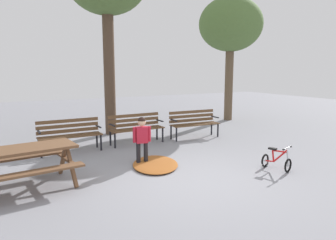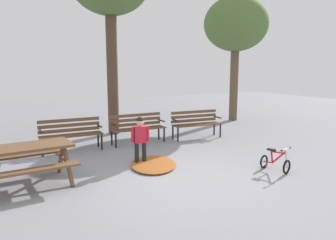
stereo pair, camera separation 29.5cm
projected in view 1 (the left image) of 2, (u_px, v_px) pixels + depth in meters
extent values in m
plane|color=gray|center=(187.00, 179.00, 6.21)|extent=(36.00, 36.00, 0.00)
cube|color=brown|center=(22.00, 149.00, 5.60)|extent=(1.88, 0.98, 0.05)
cube|color=brown|center=(30.00, 173.00, 5.21)|extent=(1.82, 0.46, 0.04)
cube|color=brown|center=(17.00, 158.00, 6.09)|extent=(1.82, 0.46, 0.04)
cube|color=brown|center=(71.00, 166.00, 5.91)|extent=(0.13, 0.57, 0.76)
cube|color=brown|center=(63.00, 159.00, 6.31)|extent=(0.13, 0.57, 0.76)
cube|color=brown|center=(67.00, 159.00, 6.10)|extent=(0.22, 1.10, 0.04)
cube|color=brown|center=(69.00, 135.00, 8.28)|extent=(1.60, 0.11, 0.03)
cube|color=brown|center=(70.00, 136.00, 8.18)|extent=(1.60, 0.11, 0.03)
cube|color=brown|center=(71.00, 136.00, 8.08)|extent=(1.60, 0.11, 0.03)
cube|color=brown|center=(72.00, 137.00, 7.97)|extent=(1.60, 0.11, 0.03)
cube|color=brown|center=(68.00, 131.00, 8.30)|extent=(1.60, 0.08, 0.09)
cube|color=brown|center=(68.00, 126.00, 8.28)|extent=(1.60, 0.08, 0.09)
cube|color=brown|center=(68.00, 121.00, 8.26)|extent=(1.60, 0.08, 0.09)
cylinder|color=black|center=(101.00, 142.00, 8.39)|extent=(0.05, 0.05, 0.44)
cylinder|color=black|center=(97.00, 140.00, 8.70)|extent=(0.05, 0.05, 0.44)
cube|color=black|center=(98.00, 126.00, 8.48)|extent=(0.05, 0.40, 0.03)
cylinder|color=black|center=(41.00, 149.00, 7.66)|extent=(0.05, 0.05, 0.44)
cylinder|color=black|center=(39.00, 146.00, 7.97)|extent=(0.05, 0.05, 0.44)
cube|color=black|center=(39.00, 132.00, 7.75)|extent=(0.05, 0.40, 0.03)
cube|color=brown|center=(135.00, 128.00, 9.24)|extent=(1.60, 0.13, 0.03)
cube|color=brown|center=(136.00, 129.00, 9.14)|extent=(1.60, 0.13, 0.03)
cube|color=brown|center=(138.00, 129.00, 9.04)|extent=(1.60, 0.13, 0.03)
cube|color=brown|center=(140.00, 130.00, 8.93)|extent=(1.60, 0.13, 0.03)
cube|color=brown|center=(134.00, 124.00, 9.26)|extent=(1.60, 0.10, 0.09)
cube|color=brown|center=(134.00, 120.00, 9.24)|extent=(1.60, 0.10, 0.09)
cube|color=brown|center=(134.00, 115.00, 9.22)|extent=(1.60, 0.10, 0.09)
cylinder|color=black|center=(163.00, 135.00, 9.36)|extent=(0.05, 0.05, 0.44)
cylinder|color=black|center=(157.00, 133.00, 9.67)|extent=(0.05, 0.05, 0.44)
cube|color=black|center=(160.00, 121.00, 9.45)|extent=(0.05, 0.40, 0.03)
cylinder|color=black|center=(115.00, 140.00, 8.61)|extent=(0.05, 0.05, 0.44)
cylinder|color=black|center=(110.00, 138.00, 8.92)|extent=(0.05, 0.05, 0.44)
cube|color=black|center=(112.00, 125.00, 8.70)|extent=(0.05, 0.40, 0.03)
cube|color=brown|center=(192.00, 123.00, 10.01)|extent=(1.60, 0.13, 0.03)
cube|color=brown|center=(194.00, 124.00, 9.90)|extent=(1.60, 0.13, 0.03)
cube|color=brown|center=(196.00, 125.00, 9.80)|extent=(1.60, 0.13, 0.03)
cube|color=brown|center=(198.00, 125.00, 9.69)|extent=(1.60, 0.13, 0.03)
cube|color=brown|center=(192.00, 120.00, 10.03)|extent=(1.60, 0.10, 0.09)
cube|color=brown|center=(192.00, 116.00, 10.01)|extent=(1.60, 0.10, 0.09)
cube|color=brown|center=(192.00, 112.00, 9.99)|extent=(1.60, 0.10, 0.09)
cylinder|color=black|center=(218.00, 130.00, 10.07)|extent=(0.05, 0.05, 0.44)
cylinder|color=black|center=(212.00, 128.00, 10.39)|extent=(0.05, 0.05, 0.44)
cube|color=black|center=(215.00, 117.00, 10.17)|extent=(0.05, 0.40, 0.03)
cylinder|color=black|center=(176.00, 134.00, 9.42)|extent=(0.05, 0.05, 0.44)
cylinder|color=black|center=(171.00, 132.00, 9.74)|extent=(0.05, 0.05, 0.44)
cube|color=black|center=(174.00, 120.00, 9.51)|extent=(0.05, 0.40, 0.03)
cylinder|color=black|center=(146.00, 153.00, 7.19)|extent=(0.10, 0.10, 0.50)
cube|color=black|center=(146.00, 163.00, 7.22)|extent=(0.12, 0.17, 0.06)
cylinder|color=black|center=(138.00, 154.00, 7.13)|extent=(0.10, 0.10, 0.50)
cube|color=black|center=(139.00, 163.00, 7.17)|extent=(0.12, 0.17, 0.06)
cube|color=#B71E33|center=(142.00, 135.00, 7.09)|extent=(0.28, 0.20, 0.37)
sphere|color=#E0B28E|center=(142.00, 122.00, 7.04)|extent=(0.18, 0.18, 0.18)
sphere|color=black|center=(142.00, 121.00, 7.04)|extent=(0.18, 0.18, 0.18)
cylinder|color=#B71E33|center=(149.00, 134.00, 7.14)|extent=(0.07, 0.07, 0.35)
cylinder|color=#B71E33|center=(134.00, 135.00, 7.04)|extent=(0.07, 0.07, 0.35)
torus|color=black|center=(288.00, 166.00, 6.60)|extent=(0.30, 0.13, 0.30)
cylinder|color=silver|center=(288.00, 166.00, 6.60)|extent=(0.06, 0.05, 0.04)
torus|color=black|center=(265.00, 161.00, 6.96)|extent=(0.30, 0.13, 0.30)
cylinder|color=silver|center=(265.00, 161.00, 6.96)|extent=(0.06, 0.05, 0.04)
torus|color=white|center=(267.00, 164.00, 7.05)|extent=(0.11, 0.06, 0.11)
torus|color=white|center=(262.00, 166.00, 6.90)|extent=(0.11, 0.06, 0.11)
cylinder|color=red|center=(280.00, 156.00, 6.70)|extent=(0.12, 0.30, 0.32)
cylinder|color=red|center=(273.00, 156.00, 6.81)|extent=(0.06, 0.08, 0.27)
cylinder|color=red|center=(269.00, 161.00, 6.89)|extent=(0.09, 0.20, 0.05)
cylinder|color=silver|center=(288.00, 158.00, 6.59)|extent=(0.05, 0.08, 0.32)
cylinder|color=red|center=(280.00, 151.00, 6.69)|extent=(0.13, 0.32, 0.05)
cube|color=black|center=(273.00, 149.00, 6.80)|extent=(0.14, 0.19, 0.04)
cylinder|color=silver|center=(287.00, 148.00, 6.57)|extent=(0.33, 0.12, 0.02)
cylinder|color=black|center=(291.00, 147.00, 6.69)|extent=(0.06, 0.05, 0.04)
cylinder|color=black|center=(284.00, 150.00, 6.45)|extent=(0.06, 0.05, 0.04)
ellipsoid|color=#9E5623|center=(155.00, 164.00, 7.08)|extent=(1.50, 1.72, 0.07)
cylinder|color=brown|center=(109.00, 73.00, 10.26)|extent=(0.36, 0.36, 4.03)
cylinder|color=brown|center=(229.00, 84.00, 13.26)|extent=(0.34, 0.34, 3.06)
ellipsoid|color=#517038|center=(231.00, 24.00, 12.87)|extent=(2.60, 2.60, 2.20)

